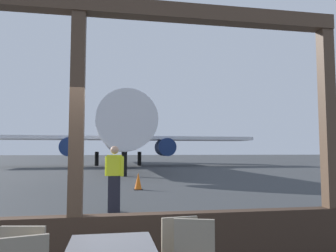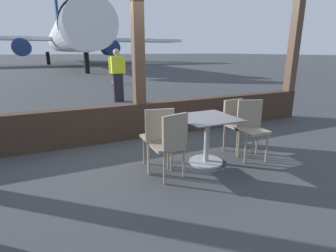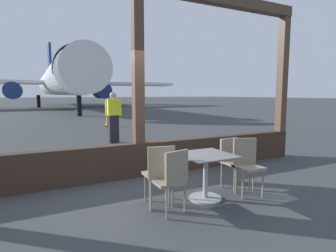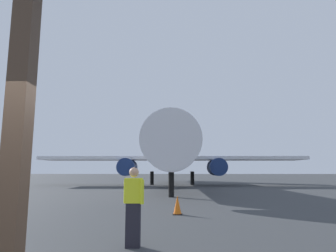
% 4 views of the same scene
% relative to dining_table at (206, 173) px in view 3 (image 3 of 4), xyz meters
% --- Properties ---
extents(ground_plane, '(220.00, 220.00, 0.00)m').
position_rel_dining_table_xyz_m(ground_plane, '(-0.50, 41.65, -0.43)').
color(ground_plane, '#383A3D').
extents(window_frame, '(8.23, 0.24, 3.87)m').
position_rel_dining_table_xyz_m(window_frame, '(-0.50, 1.65, 0.91)').
color(window_frame, '#38281E').
rests_on(window_frame, ground).
extents(dining_table, '(0.79, 0.79, 0.73)m').
position_rel_dining_table_xyz_m(dining_table, '(0.00, 0.00, 0.00)').
color(dining_table, slate).
rests_on(dining_table, ground).
extents(cafe_chair_window_left, '(0.48, 0.48, 0.92)m').
position_rel_dining_table_xyz_m(cafe_chair_window_left, '(0.77, -0.08, 0.12)').
color(cafe_chair_window_left, gray).
rests_on(cafe_chair_window_left, ground).
extents(cafe_chair_window_right, '(0.47, 0.47, 0.91)m').
position_rel_dining_table_xyz_m(cafe_chair_window_right, '(-0.73, -0.24, 0.11)').
color(cafe_chair_window_right, gray).
rests_on(cafe_chair_window_right, ground).
extents(cafe_chair_aisle_left, '(0.43, 0.43, 0.88)m').
position_rel_dining_table_xyz_m(cafe_chair_aisle_left, '(0.74, 0.24, 0.11)').
color(cafe_chair_aisle_left, gray).
rests_on(cafe_chair_aisle_left, ground).
extents(cafe_chair_aisle_right, '(0.45, 0.45, 0.92)m').
position_rel_dining_table_xyz_m(cafe_chair_aisle_right, '(-0.76, 0.08, 0.12)').
color(cafe_chair_aisle_right, gray).
rests_on(cafe_chair_aisle_right, ground).
extents(airplane, '(29.91, 36.30, 10.15)m').
position_rel_dining_table_xyz_m(airplane, '(0.85, 32.40, 2.92)').
color(airplane, silver).
rests_on(airplane, ground).
extents(ground_crew_worker, '(0.49, 0.35, 1.74)m').
position_rel_dining_table_xyz_m(ground_crew_worker, '(0.08, 5.65, 0.48)').
color(ground_crew_worker, black).
rests_on(ground_crew_worker, ground).
extents(traffic_cone, '(0.36, 0.36, 0.72)m').
position_rel_dining_table_xyz_m(traffic_cone, '(1.13, 10.56, -0.08)').
color(traffic_cone, orange).
rests_on(traffic_cone, ground).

